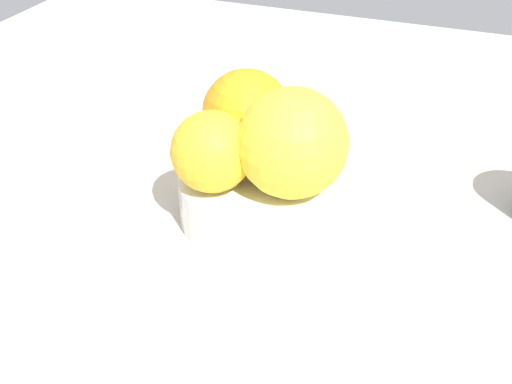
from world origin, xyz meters
TOP-DOWN VIEW (x-y plane):
  - ground_plane at (0.00, 0.00)cm, footprint 110.00×110.00cm
  - fruit_bowl at (0.00, 0.00)cm, footprint 13.08×13.08cm
  - orange_in_bowl_0 at (3.41, -1.15)cm, footprint 8.67×8.67cm
  - orange_in_bowl_1 at (-1.99, 3.05)cm, footprint 7.65×7.65cm
  - orange_in_bowl_2 at (-2.61, -2.83)cm, footprint 6.53×6.53cm

SIDE VIEW (x-z plane):
  - ground_plane at x=0.00cm, z-range -2.00..0.00cm
  - fruit_bowl at x=0.00cm, z-range -0.11..4.20cm
  - orange_in_bowl_2 at x=-2.61cm, z-range 4.31..10.84cm
  - orange_in_bowl_1 at x=-1.99cm, z-range 4.31..11.96cm
  - orange_in_bowl_0 at x=3.41cm, z-range 4.31..12.98cm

